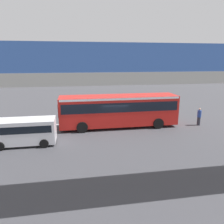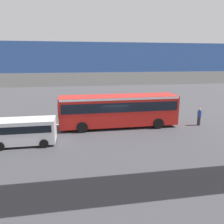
% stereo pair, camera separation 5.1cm
% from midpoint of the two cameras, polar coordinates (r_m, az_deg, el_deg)
% --- Properties ---
extents(ground, '(80.00, 80.00, 0.00)m').
position_cam_midpoint_polar(ground, '(21.53, 0.26, -4.20)').
color(ground, '#424247').
extents(city_bus, '(11.54, 2.85, 3.15)m').
position_cam_midpoint_polar(city_bus, '(21.47, 1.70, 0.96)').
color(city_bus, red).
rests_on(city_bus, ground).
extents(parked_van, '(4.80, 2.17, 2.05)m').
position_cam_midpoint_polar(parked_van, '(18.46, -22.15, -4.44)').
color(parked_van, silver).
rests_on(parked_van, ground).
extents(pedestrian, '(0.38, 0.38, 1.79)m').
position_cam_midpoint_polar(pedestrian, '(23.91, 21.81, -1.17)').
color(pedestrian, '#2D2D38').
rests_on(pedestrian, ground).
extents(traffic_sign, '(0.08, 0.60, 2.80)m').
position_cam_midpoint_polar(traffic_sign, '(24.99, 3.09, 2.77)').
color(traffic_sign, slate).
rests_on(traffic_sign, ground).
extents(lane_dash_leftmost, '(2.00, 0.20, 0.01)m').
position_cam_midpoint_polar(lane_dash_leftmost, '(25.18, 12.95, -1.89)').
color(lane_dash_leftmost, silver).
rests_on(lane_dash_leftmost, ground).
extents(lane_dash_left, '(2.00, 0.20, 0.01)m').
position_cam_midpoint_polar(lane_dash_left, '(23.95, 4.08, -2.37)').
color(lane_dash_left, silver).
rests_on(lane_dash_left, ground).
extents(lane_dash_centre, '(2.00, 0.20, 0.01)m').
position_cam_midpoint_polar(lane_dash_centre, '(23.35, -5.52, -2.83)').
color(lane_dash_centre, silver).
rests_on(lane_dash_centre, ground).
extents(lane_dash_right, '(2.00, 0.20, 0.01)m').
position_cam_midpoint_polar(lane_dash_right, '(23.42, -15.33, -3.21)').
color(lane_dash_right, silver).
rests_on(lane_dash_right, ground).
extents(pedestrian_overpass, '(31.22, 2.60, 7.21)m').
position_cam_midpoint_polar(pedestrian_overpass, '(10.26, 10.76, 6.95)').
color(pedestrian_overpass, '#9E9E99').
rests_on(pedestrian_overpass, ground).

